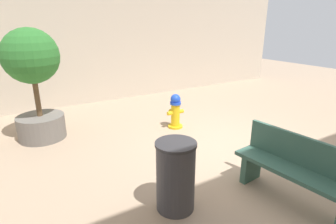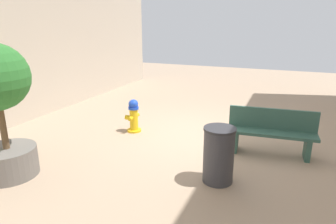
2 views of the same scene
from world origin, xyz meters
The scene contains 5 objects.
ground_plane centered at (0.00, 0.00, 0.00)m, with size 23.40×23.40×0.00m, color tan.
fire_hydrant centered at (1.65, 0.32, 0.42)m, with size 0.41×0.43×0.83m.
bench_near centered at (-1.65, 0.39, 0.50)m, with size 1.80×0.60×0.95m.
planter_tree centered at (2.63, 3.17, 1.39)m, with size 1.13×1.13×2.36m.
trash_bin centered at (-0.90, 1.95, 0.49)m, with size 0.55×0.55×0.99m.
Camera 1 is at (-3.58, 3.69, 2.47)m, focal length 29.22 mm.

